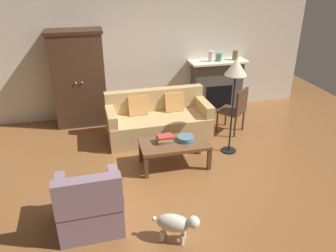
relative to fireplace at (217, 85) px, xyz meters
name	(u,v)px	position (x,y,z in m)	size (l,w,h in m)	color
ground_plane	(175,171)	(-1.55, -2.30, -0.57)	(9.60, 9.60, 0.00)	brown
back_wall	(145,49)	(-1.55, 0.25, 0.83)	(7.20, 0.10, 2.80)	silver
fireplace	(217,85)	(0.00, 0.00, 0.00)	(1.26, 0.48, 1.12)	#4C4947
armoire	(79,79)	(-2.95, -0.08, 0.39)	(1.06, 0.57, 1.90)	#472D1E
couch	(158,121)	(-1.56, -1.04, -0.25)	(1.94, 0.90, 0.86)	tan
coffee_table	(174,145)	(-1.52, -2.12, -0.20)	(1.10, 0.60, 0.42)	brown
fruit_bowl	(186,138)	(-1.33, -2.10, -0.11)	(0.27, 0.27, 0.07)	slate
book_stack	(165,139)	(-1.67, -2.08, -0.09)	(0.27, 0.19, 0.12)	gray
mantel_vase_cream	(211,56)	(-0.18, -0.02, 0.66)	(0.11, 0.11, 0.22)	beige
mantel_vase_jade	(219,57)	(0.00, -0.02, 0.63)	(0.14, 0.14, 0.17)	slate
mantel_vase_bronze	(235,55)	(0.38, -0.02, 0.66)	(0.13, 0.13, 0.21)	olive
armchair_near_left	(90,206)	(-2.88, -3.27, -0.25)	(0.80, 0.79, 0.88)	gray
side_chair_wooden	(236,108)	(-0.07, -1.22, -0.06)	(0.62, 0.62, 0.90)	#472D1E
floor_lamp	(236,73)	(-0.46, -1.91, 0.86)	(0.36, 0.36, 1.66)	black
dog	(176,224)	(-1.92, -3.75, -0.32)	(0.53, 0.36, 0.39)	beige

